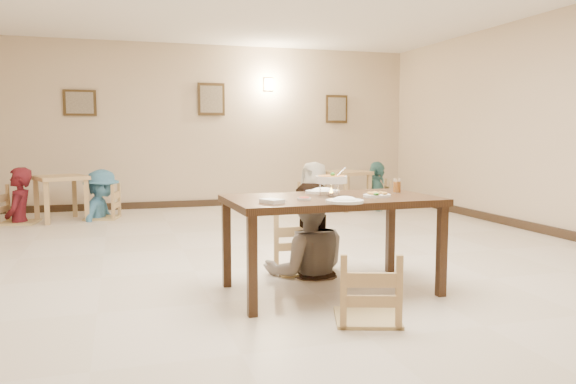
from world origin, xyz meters
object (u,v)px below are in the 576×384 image
object	(u,v)px
main_diner	(308,183)
bg_diner_d	(377,162)
bg_chair_rl	(314,184)
bg_diner_a	(17,167)
chair_near	(368,254)
bg_chair_ll	(18,188)
bg_diner_c	(314,162)
bg_chair_rr	(377,181)
bg_table_left	(61,184)
main_table	(331,206)
curry_warmer	(331,180)
bg_table_right	(347,179)
drink_glass	(397,186)
chair_far	(300,221)
bg_chair_lr	(101,186)
bg_diner_b	(101,170)

from	to	relation	value
main_diner	bg_diner_d	xyz separation A→B (m)	(2.78, 4.22, -0.04)
bg_chair_rl	bg_diner_a	size ratio (longest dim) A/B	0.55
chair_near	main_diner	bearing A→B (deg)	-72.64
bg_chair_ll	bg_diner_c	bearing A→B (deg)	-78.73
bg_chair_ll	bg_diner_c	distance (m)	4.82
bg_chair_rr	bg_diner_a	xyz separation A→B (m)	(-6.01, -0.03, 0.36)
bg_table_left	main_table	bearing A→B (deg)	-62.00
curry_warmer	chair_near	bearing A→B (deg)	-91.92
bg_table_right	bg_chair_rl	bearing A→B (deg)	173.68
main_table	bg_chair_ll	bearing A→B (deg)	121.65
bg_table_right	bg_diner_c	bearing A→B (deg)	173.68
drink_glass	bg_table_left	size ratio (longest dim) A/B	0.15
chair_near	bg_chair_ll	distance (m)	6.48
chair_near	bg_table_right	size ratio (longest dim) A/B	1.12
bg_table_left	bg_table_right	distance (m)	4.81
main_table	chair_far	bearing A→B (deg)	90.82
chair_near	bg_chair_ll	bearing A→B (deg)	-42.16
chair_far	bg_chair_lr	size ratio (longest dim) A/B	0.96
curry_warmer	bg_chair_ll	world-z (taller)	bg_chair_ll
curry_warmer	bg_diner_d	world-z (taller)	bg_diner_d
chair_far	bg_table_right	distance (m)	4.68
chair_far	chair_near	xyz separation A→B (m)	(0.02, -1.54, -0.01)
bg_table_right	bg_chair_ll	bearing A→B (deg)	-179.74
chair_near	bg_table_right	xyz separation A→B (m)	(2.20, 5.65, 0.06)
bg_table_left	bg_table_right	xyz separation A→B (m)	(4.81, -0.05, -0.02)
main_table	drink_glass	size ratio (longest dim) A/B	13.28
bg_diner_a	bg_diner_b	size ratio (longest dim) A/B	1.08
main_diner	bg_table_right	size ratio (longest dim) A/B	2.00
chair_near	bg_table_left	world-z (taller)	chair_near
drink_glass	bg_chair_rr	distance (m)	5.20
bg_chair_ll	bg_chair_rl	distance (m)	4.81
chair_far	bg_table_left	distance (m)	4.90
bg_diner_c	bg_diner_d	xyz separation A→B (m)	(1.19, -0.06, -0.01)
chair_far	main_diner	xyz separation A→B (m)	(0.04, -0.10, 0.39)
bg_chair_rl	bg_diner_d	world-z (taller)	bg_diner_d
bg_table_left	main_diner	bearing A→B (deg)	-58.43
curry_warmer	bg_table_left	world-z (taller)	curry_warmer
bg_diner_b	curry_warmer	bearing A→B (deg)	-134.90
curry_warmer	bg_diner_b	bearing A→B (deg)	112.38
chair_far	main_diner	bearing A→B (deg)	-62.74
bg_chair_rr	bg_diner_b	size ratio (longest dim) A/B	0.62
drink_glass	bg_diner_a	distance (m)	6.13
main_table	curry_warmer	xyz separation A→B (m)	(0.02, 0.04, 0.23)
bg_table_right	bg_chair_rr	size ratio (longest dim) A/B	0.90
bg_chair_lr	bg_table_left	bearing A→B (deg)	-71.33
curry_warmer	bg_diner_d	size ratio (longest dim) A/B	0.18
chair_far	bg_table_left	world-z (taller)	chair_far
bg_table_right	bg_diner_a	xyz separation A→B (m)	(-5.41, -0.02, 0.30)
curry_warmer	bg_chair_rr	bearing A→B (deg)	60.14
chair_far	chair_near	size ratio (longest dim) A/B	1.02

